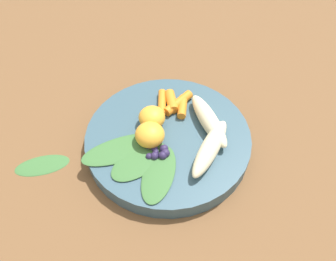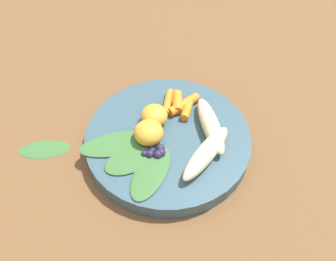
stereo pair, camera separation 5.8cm
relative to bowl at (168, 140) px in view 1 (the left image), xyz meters
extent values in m
plane|color=brown|center=(0.00, 0.00, -0.01)|extent=(2.40, 2.40, 0.00)
cylinder|color=#385666|center=(0.00, 0.00, 0.00)|extent=(0.29, 0.29, 0.03)
ellipsoid|color=beige|center=(0.05, 0.05, 0.03)|extent=(0.12, 0.10, 0.03)
ellipsoid|color=beige|center=(0.08, 0.00, 0.03)|extent=(0.04, 0.13, 0.03)
ellipsoid|color=#F4A833|center=(-0.02, -0.03, 0.03)|extent=(0.05, 0.05, 0.04)
ellipsoid|color=#F4A833|center=(-0.04, 0.01, 0.03)|extent=(0.05, 0.05, 0.03)
cylinder|color=orange|center=(-0.01, 0.06, 0.02)|extent=(0.04, 0.05, 0.02)
cylinder|color=orange|center=(-0.02, 0.07, 0.02)|extent=(0.03, 0.07, 0.02)
cylinder|color=orange|center=(-0.03, 0.06, 0.02)|extent=(0.04, 0.05, 0.02)
cylinder|color=orange|center=(-0.05, 0.05, 0.02)|extent=(0.04, 0.06, 0.01)
sphere|color=#2D234C|center=(-0.01, -0.04, 0.02)|extent=(0.01, 0.01, 0.01)
sphere|color=#2D234C|center=(-0.01, -0.04, 0.02)|extent=(0.01, 0.01, 0.01)
sphere|color=#2D234C|center=(0.00, -0.04, 0.02)|extent=(0.01, 0.01, 0.01)
sphere|color=#2D234C|center=(0.02, -0.05, 0.02)|extent=(0.01, 0.01, 0.01)
sphere|color=#2D234C|center=(0.01, -0.05, 0.02)|extent=(0.01, 0.01, 0.01)
sphere|color=#2D234C|center=(0.01, -0.04, 0.02)|extent=(0.01, 0.01, 0.01)
sphere|color=#2D234C|center=(0.00, -0.06, 0.02)|extent=(0.01, 0.01, 0.01)
sphere|color=#2D234C|center=(-0.01, -0.04, 0.02)|extent=(0.01, 0.01, 0.01)
sphere|color=#2D234C|center=(0.02, -0.04, 0.02)|extent=(0.01, 0.01, 0.01)
sphere|color=#2D234C|center=(0.01, -0.05, 0.02)|extent=(0.01, 0.01, 0.01)
ellipsoid|color=#3D7038|center=(-0.05, -0.07, 0.02)|extent=(0.12, 0.14, 0.01)
ellipsoid|color=#3D7038|center=(-0.01, -0.07, 0.02)|extent=(0.09, 0.12, 0.01)
ellipsoid|color=#3D7038|center=(0.03, -0.08, 0.02)|extent=(0.08, 0.12, 0.01)
ellipsoid|color=#3D7038|center=(-0.16, -0.15, -0.01)|extent=(0.09, 0.09, 0.01)
camera|label=1|loc=(0.19, -0.32, 0.46)|focal=36.22mm
camera|label=2|loc=(0.24, -0.29, 0.46)|focal=36.22mm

